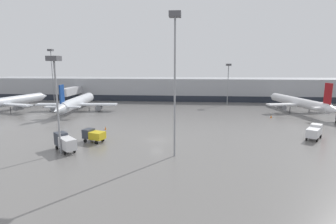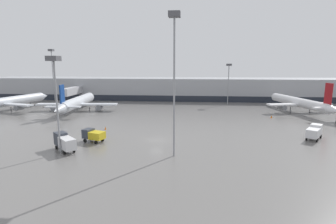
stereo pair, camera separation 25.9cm
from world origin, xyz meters
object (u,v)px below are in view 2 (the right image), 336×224
(traffic_cone_3, at_px, (271,117))
(apron_light_mast_1, at_px, (55,76))
(service_truck_2, at_px, (93,135))
(apron_light_mast_5, at_px, (174,48))
(parked_jet_0, at_px, (300,103))
(service_truck_3, at_px, (64,141))
(apron_light_mast_0, at_px, (229,72))
(service_truck_0, at_px, (314,131))
(traffic_cone_0, at_px, (105,128))
(parked_jet_1, at_px, (4,102))
(parked_jet_2, at_px, (77,103))
(apron_light_mast_6, at_px, (52,61))

(traffic_cone_3, height_order, apron_light_mast_1, apron_light_mast_1)
(service_truck_2, bearing_deg, apron_light_mast_5, 177.15)
(parked_jet_0, height_order, apron_light_mast_5, apron_light_mast_5)
(service_truck_3, bearing_deg, apron_light_mast_0, -78.83)
(service_truck_0, bearing_deg, service_truck_2, 132.66)
(service_truck_3, xyz_separation_m, traffic_cone_0, (2.19, 15.22, -1.31))
(traffic_cone_0, distance_m, traffic_cone_3, 45.36)
(parked_jet_1, relative_size, apron_light_mast_1, 2.20)
(apron_light_mast_0, bearing_deg, parked_jet_2, -159.48)
(service_truck_3, height_order, traffic_cone_0, service_truck_3)
(service_truck_3, bearing_deg, traffic_cone_0, -55.07)
(service_truck_2, relative_size, service_truck_3, 0.85)
(apron_light_mast_0, height_order, apron_light_mast_6, apron_light_mast_6)
(parked_jet_1, height_order, service_truck_3, parked_jet_1)
(service_truck_3, relative_size, traffic_cone_0, 7.35)
(parked_jet_2, distance_m, apron_light_mast_0, 54.32)
(traffic_cone_0, xyz_separation_m, traffic_cone_3, (42.11, 16.88, 0.02))
(parked_jet_0, bearing_deg, service_truck_3, 113.84)
(service_truck_2, height_order, apron_light_mast_0, apron_light_mast_0)
(traffic_cone_0, xyz_separation_m, apron_light_mast_1, (-2.27, -16.62, 12.59))
(service_truck_0, xyz_separation_m, apron_light_mast_1, (-46.62, -12.71, 11.37))
(parked_jet_2, distance_m, apron_light_mast_5, 53.60)
(parked_jet_0, height_order, service_truck_0, parked_jet_0)
(traffic_cone_0, relative_size, apron_light_mast_1, 0.05)
(parked_jet_1, distance_m, apron_light_mast_1, 52.69)
(service_truck_2, height_order, service_truck_3, service_truck_3)
(traffic_cone_0, bearing_deg, parked_jet_2, 126.30)
(service_truck_2, height_order, traffic_cone_3, service_truck_2)
(apron_light_mast_6, bearing_deg, service_truck_3, -60.60)
(parked_jet_0, bearing_deg, parked_jet_1, 80.97)
(service_truck_0, relative_size, traffic_cone_0, 7.54)
(service_truck_3, distance_m, apron_light_mast_5, 24.72)
(parked_jet_0, xyz_separation_m, apron_light_mast_5, (-36.02, -41.88, 14.14))
(parked_jet_0, bearing_deg, apron_light_mast_0, 38.20)
(apron_light_mast_5, bearing_deg, service_truck_0, 23.98)
(apron_light_mast_1, bearing_deg, service_truck_3, 86.87)
(apron_light_mast_1, xyz_separation_m, apron_light_mast_6, (-33.30, 60.63, 3.06))
(parked_jet_2, bearing_deg, apron_light_mast_6, 36.83)
(parked_jet_2, height_order, service_truck_0, parked_jet_2)
(parked_jet_0, xyz_separation_m, service_truck_2, (-52.08, -35.38, -1.77))
(parked_jet_1, relative_size, parked_jet_2, 1.03)
(parked_jet_1, relative_size, traffic_cone_0, 47.39)
(service_truck_3, relative_size, apron_light_mast_0, 0.37)
(apron_light_mast_0, xyz_separation_m, apron_light_mast_5, (-16.39, -57.78, 5.23))
(parked_jet_1, bearing_deg, service_truck_0, -91.85)
(service_truck_0, bearing_deg, parked_jet_0, 19.07)
(traffic_cone_3, bearing_deg, service_truck_0, -83.83)
(service_truck_0, relative_size, apron_light_mast_0, 0.38)
(traffic_cone_3, bearing_deg, apron_light_mast_0, 109.60)
(parked_jet_1, bearing_deg, traffic_cone_3, -78.04)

